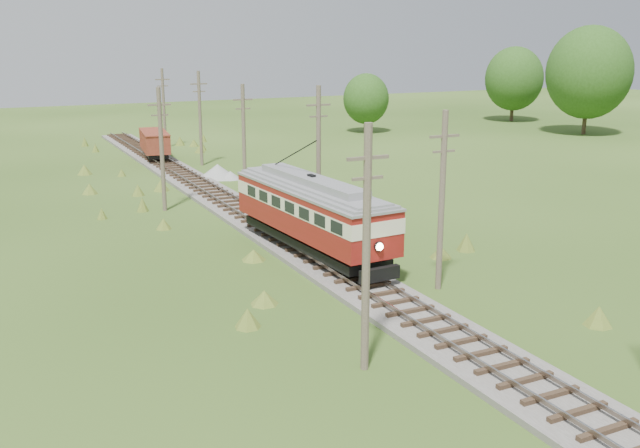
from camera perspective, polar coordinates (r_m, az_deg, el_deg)
railbed_main at (r=47.17m, az=-5.21°, el=0.35°), size 3.60×96.00×0.57m
streetcar at (r=38.78m, az=-0.67°, el=1.23°), size 3.90×13.31×6.04m
gondola at (r=72.81m, az=-13.09°, el=6.38°), size 3.26×7.47×2.40m
gravel_pile at (r=62.72m, az=-8.04°, el=4.16°), size 3.36×3.57×1.22m
utility_pole_r_2 at (r=33.92m, az=9.72°, el=1.94°), size 1.60×0.30×8.60m
utility_pole_r_3 at (r=44.82m, az=-0.11°, el=5.46°), size 1.60×0.30×9.00m
utility_pole_r_4 at (r=56.65m, az=-6.11°, el=6.96°), size 1.60×0.30×8.40m
utility_pole_r_5 at (r=69.01m, az=-9.57°, el=8.40°), size 1.60×0.30×8.90m
utility_pole_r_6 at (r=81.46m, az=-12.38°, el=9.10°), size 1.60×0.30×8.70m
utility_pole_l_a at (r=25.01m, az=3.73°, el=-1.90°), size 1.60×0.30×9.00m
utility_pole_l_b at (r=50.69m, az=-12.56°, el=5.93°), size 1.60×0.30×8.60m
tree_right_4 at (r=96.97m, az=20.72°, el=11.27°), size 10.50×10.50×13.53m
tree_right_5 at (r=109.98m, az=15.26°, el=11.15°), size 8.40×8.40×10.82m
tree_mid_b at (r=93.35m, az=3.70°, el=9.96°), size 5.88×5.88×7.57m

